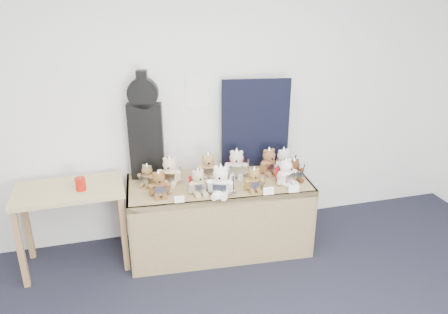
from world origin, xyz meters
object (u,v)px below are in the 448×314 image
object	(u,v)px
teddy_back_centre_left	(208,167)
teddy_back_centre_right	(236,165)
teddy_front_far_right	(286,173)
teddy_front_end	(294,171)
teddy_front_far_left	(159,185)
teddy_front_centre	(221,182)
display_table	(220,200)
teddy_back_right	(269,162)
teddy_back_far_left	(147,176)
teddy_front_right	(254,180)
teddy_front_left	(198,182)
teddy_back_left	(170,172)
guitar_case	(145,128)
red_cup	(81,184)
teddy_back_end	(284,162)
side_table	(70,201)

from	to	relation	value
teddy_back_centre_left	teddy_back_centre_right	distance (m)	0.27
teddy_front_far_right	teddy_back_centre_left	size ratio (longest dim) A/B	0.97
teddy_front_end	teddy_back_centre_left	bearing A→B (deg)	148.49
teddy_front_far_left	teddy_front_centre	size ratio (longest dim) A/B	0.83
display_table	teddy_back_right	distance (m)	0.60
teddy_front_end	teddy_back_far_left	size ratio (longest dim) A/B	1.06
teddy_front_centre	teddy_back_right	xyz separation A→B (m)	(0.56, 0.32, -0.01)
teddy_front_end	teddy_front_far_right	bearing A→B (deg)	-167.17
teddy_front_far_left	teddy_front_right	xyz separation A→B (m)	(0.82, -0.11, -0.01)
teddy_back_centre_left	teddy_back_far_left	bearing A→B (deg)	-171.31
display_table	teddy_front_right	world-z (taller)	teddy_front_right
teddy_front_far_right	teddy_back_centre_right	xyz separation A→B (m)	(-0.39, 0.27, 0.01)
teddy_front_left	teddy_back_left	xyz separation A→B (m)	(-0.21, 0.26, 0.02)
teddy_front_left	teddy_back_left	world-z (taller)	teddy_back_left
teddy_front_centre	teddy_back_left	bearing A→B (deg)	160.45
guitar_case	teddy_front_end	distance (m)	1.41
display_table	teddy_back_far_left	size ratio (longest dim) A/B	7.58
teddy_back_centre_right	teddy_front_right	bearing A→B (deg)	-60.42
red_cup	teddy_front_centre	bearing A→B (deg)	-12.73
guitar_case	teddy_back_end	distance (m)	1.34
guitar_case	red_cup	xyz separation A→B (m)	(-0.59, -0.25, -0.37)
teddy_front_right	teddy_front_end	xyz separation A→B (m)	(0.42, 0.10, -0.00)
teddy_back_centre_right	teddy_front_far_left	bearing A→B (deg)	-146.74
red_cup	teddy_back_far_left	world-z (taller)	teddy_back_far_left
side_table	teddy_front_left	size ratio (longest dim) A/B	3.60
teddy_front_left	teddy_back_centre_left	size ratio (longest dim) A/B	0.91
guitar_case	teddy_back_end	xyz separation A→B (m)	(1.26, -0.23, -0.38)
side_table	teddy_back_left	distance (m)	0.90
teddy_front_left	teddy_back_right	world-z (taller)	teddy_back_right
teddy_front_far_right	teddy_back_centre_right	bearing A→B (deg)	120.40
display_table	teddy_front_right	xyz separation A→B (m)	(0.26, -0.17, 0.25)
red_cup	teddy_front_right	size ratio (longest dim) A/B	0.47
red_cup	teddy_front_far_right	size ratio (longest dim) A/B	0.41
teddy_front_end	teddy_back_right	distance (m)	0.27
teddy_front_far_left	teddy_front_far_right	world-z (taller)	teddy_front_far_right
guitar_case	red_cup	distance (m)	0.74
teddy_front_far_right	teddy_front_far_left	bearing A→B (deg)	152.35
teddy_front_right	teddy_front_far_right	distance (m)	0.32
teddy_back_left	guitar_case	bearing A→B (deg)	154.77
teddy_front_far_left	teddy_front_right	distance (m)	0.83
teddy_front_end	teddy_back_right	xyz separation A→B (m)	(-0.17, 0.21, 0.02)
display_table	teddy_back_end	distance (m)	0.71
teddy_front_right	teddy_back_left	bearing A→B (deg)	158.89
teddy_front_centre	teddy_front_far_left	bearing A→B (deg)	-171.80
teddy_back_centre_right	teddy_back_right	distance (m)	0.32
teddy_front_far_right	teddy_front_centre	bearing A→B (deg)	160.93
display_table	teddy_front_end	bearing A→B (deg)	-2.11
teddy_back_centre_right	teddy_back_right	bearing A→B (deg)	15.53
side_table	teddy_back_end	distance (m)	1.97
guitar_case	teddy_back_left	size ratio (longest dim) A/B	3.44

